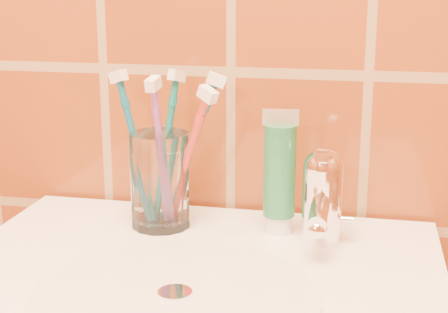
# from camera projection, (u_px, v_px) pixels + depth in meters

# --- Properties ---
(glass_tumbler) EXTENTS (0.08, 0.08, 0.12)m
(glass_tumbler) POSITION_uv_depth(u_px,v_px,m) (160.00, 180.00, 0.89)
(glass_tumbler) COLOR white
(glass_tumbler) RESTS_ON pedestal_sink
(toothpaste_tube) EXTENTS (0.04, 0.04, 0.16)m
(toothpaste_tube) POSITION_uv_depth(u_px,v_px,m) (279.00, 176.00, 0.86)
(toothpaste_tube) COLOR white
(toothpaste_tube) RESTS_ON pedestal_sink
(faucet) EXTENTS (0.05, 0.11, 0.12)m
(faucet) POSITION_uv_depth(u_px,v_px,m) (322.00, 193.00, 0.83)
(faucet) COLOR white
(faucet) RESTS_ON pedestal_sink
(toothbrush_0) EXTENTS (0.04, 0.10, 0.22)m
(toothbrush_0) POSITION_uv_depth(u_px,v_px,m) (161.00, 156.00, 0.86)
(toothbrush_0) COLOR #7F418C
(toothbrush_0) RESTS_ON glass_tumbler
(toothbrush_1) EXTENTS (0.16, 0.15, 0.21)m
(toothbrush_1) POSITION_uv_depth(u_px,v_px,m) (186.00, 160.00, 0.86)
(toothbrush_1) COLOR #B32D26
(toothbrush_1) RESTS_ON glass_tumbler
(toothbrush_2) EXTENTS (0.09, 0.13, 0.22)m
(toothbrush_2) POSITION_uv_depth(u_px,v_px,m) (166.00, 148.00, 0.90)
(toothbrush_2) COLOR #0C6064
(toothbrush_2) RESTS_ON glass_tumbler
(toothbrush_3) EXTENTS (0.14, 0.12, 0.21)m
(toothbrush_3) POSITION_uv_depth(u_px,v_px,m) (137.00, 150.00, 0.89)
(toothbrush_3) COLOR #0C546C
(toothbrush_3) RESTS_ON glass_tumbler
(toothbrush_4) EXTENTS (0.14, 0.12, 0.21)m
(toothbrush_4) POSITION_uv_depth(u_px,v_px,m) (188.00, 151.00, 0.89)
(toothbrush_4) COLOR #0C4D65
(toothbrush_4) RESTS_ON glass_tumbler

